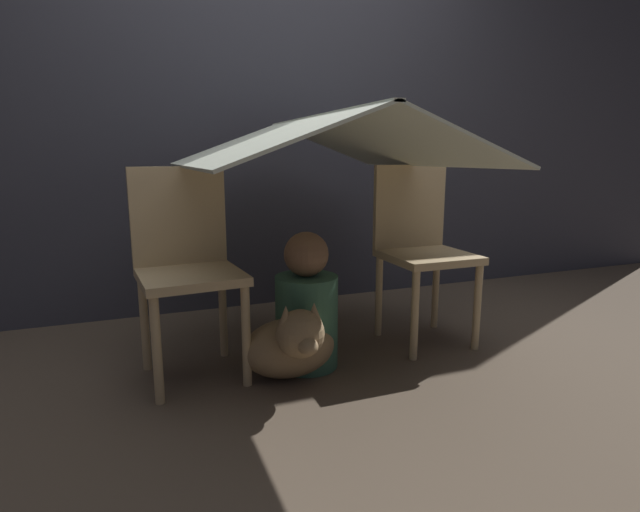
{
  "coord_description": "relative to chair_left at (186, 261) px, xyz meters",
  "views": [
    {
      "loc": [
        -0.78,
        -1.85,
        0.92
      ],
      "look_at": [
        0.0,
        0.18,
        0.48
      ],
      "focal_mm": 28.0,
      "sensor_mm": 36.0,
      "label": 1
    }
  ],
  "objects": [
    {
      "name": "dog",
      "position": [
        0.38,
        -0.24,
        -0.33
      ],
      "size": [
        0.4,
        0.41,
        0.36
      ],
      "color": "#9E7F56",
      "rests_on": "ground_plane"
    },
    {
      "name": "wall_back",
      "position": [
        0.57,
        0.9,
        0.76
      ],
      "size": [
        7.0,
        0.05,
        2.5
      ],
      "color": "#3D3D47",
      "rests_on": "ground_plane"
    },
    {
      "name": "chair_left",
      "position": [
        0.0,
        0.0,
        0.0
      ],
      "size": [
        0.44,
        0.44,
        0.88
      ],
      "rotation": [
        0.0,
        0.0,
        0.09
      ],
      "color": "#D1B27F",
      "rests_on": "ground_plane"
    },
    {
      "name": "person_front",
      "position": [
        0.49,
        -0.13,
        -0.23
      ],
      "size": [
        0.27,
        0.27,
        0.6
      ],
      "color": "#38664C",
      "rests_on": "ground_plane"
    },
    {
      "name": "sheet_canopy",
      "position": [
        0.57,
        -0.07,
        0.5
      ],
      "size": [
        1.13,
        1.33,
        0.22
      ],
      "color": "silver"
    },
    {
      "name": "ground_plane",
      "position": [
        0.57,
        -0.25,
        -0.49
      ],
      "size": [
        8.8,
        8.8,
        0.0
      ],
      "primitive_type": "plane",
      "color": "brown"
    },
    {
      "name": "chair_right",
      "position": [
        1.14,
        0.0,
        0.0
      ],
      "size": [
        0.4,
        0.4,
        0.88
      ],
      "rotation": [
        0.0,
        0.0,
        0.0
      ],
      "color": "#D1B27F",
      "rests_on": "ground_plane"
    }
  ]
}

